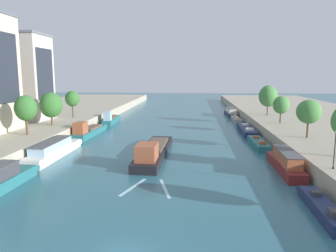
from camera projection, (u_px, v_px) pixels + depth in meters
name	position (u px, v px, depth m)	size (l,w,h in m)	color
quay_left	(25.00, 121.00, 78.65)	(36.00, 170.00, 2.45)	#A89E89
quay_right	(332.00, 124.00, 73.09)	(36.00, 170.00, 2.45)	#A89E89
barge_midriver	(153.00, 151.00, 48.86)	(4.27, 21.01, 3.31)	black
wake_behind_barge	(149.00, 188.00, 35.80)	(5.60, 5.98, 0.03)	#A0CCD6
moored_boat_left_gap_after	(54.00, 150.00, 49.32)	(3.28, 15.98, 2.56)	silver
moored_boat_left_lone	(88.00, 131.00, 66.21)	(3.35, 15.29, 3.41)	#23666B
moored_boat_left_near	(111.00, 119.00, 82.86)	(2.73, 12.89, 3.45)	#23666B
moored_boat_right_near	(322.00, 208.00, 29.07)	(2.12, 10.20, 2.19)	#1E284C
moored_boat_right_end	(285.00, 162.00, 41.82)	(2.50, 12.72, 2.82)	maroon
moored_boat_right_midway	(258.00, 143.00, 56.39)	(2.27, 11.01, 2.16)	#23666B
moored_boat_right_far	(247.00, 130.00, 69.64)	(3.00, 14.17, 2.28)	#1E284C
moored_boat_right_gap_after	(236.00, 120.00, 85.20)	(1.71, 10.53, 2.31)	gray
moored_boat_right_second	(231.00, 112.00, 97.93)	(2.96, 12.56, 2.58)	#1E284C
tree_left_nearest	(26.00, 108.00, 53.36)	(3.64, 3.64, 6.67)	brown
tree_left_end_of_row	(51.00, 105.00, 64.23)	(4.49, 4.49, 6.55)	brown
tree_left_midway	(72.00, 99.00, 74.73)	(3.29, 3.29, 6.31)	brown
tree_right_by_lamp	(309.00, 112.00, 50.91)	(3.82, 3.82, 6.13)	brown
tree_right_end_of_row	(281.00, 105.00, 66.45)	(3.36, 3.36, 5.66)	brown
tree_right_second	(268.00, 96.00, 79.57)	(4.53, 4.53, 7.42)	brown
lamppost_right_bank	(335.00, 148.00, 34.18)	(0.28, 0.28, 4.18)	black
building_left_corner	(23.00, 77.00, 70.81)	(10.67, 9.89, 18.93)	#BCB2A8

